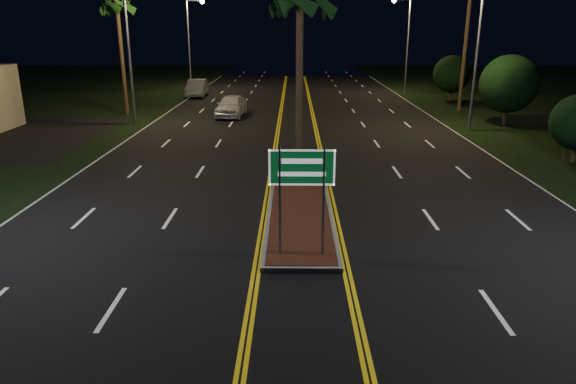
{
  "coord_description": "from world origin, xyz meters",
  "views": [
    {
      "loc": [
        -0.23,
        -10.57,
        6.31
      ],
      "look_at": [
        -0.38,
        3.11,
        1.9
      ],
      "focal_mm": 32.0,
      "sensor_mm": 36.0,
      "label": 1
    }
  ],
  "objects_px": {
    "streetlight_left_far": "(192,34)",
    "streetlight_right_mid": "(472,38)",
    "palm_median": "(300,1)",
    "car_near": "(231,104)",
    "streetlight_left_mid": "(134,38)",
    "shrub_far": "(452,74)",
    "car_far": "(197,86)",
    "palm_left_far": "(117,6)",
    "shrub_mid": "(509,84)",
    "warning_sign": "(568,131)",
    "median_island": "(300,207)",
    "streetlight_right_far": "(405,34)",
    "highway_sign": "(302,178)"
  },
  "relations": [
    {
      "from": "palm_median",
      "to": "car_near",
      "type": "relative_size",
      "value": 1.51
    },
    {
      "from": "median_island",
      "to": "palm_left_far",
      "type": "relative_size",
      "value": 1.16
    },
    {
      "from": "median_island",
      "to": "highway_sign",
      "type": "height_order",
      "value": "highway_sign"
    },
    {
      "from": "highway_sign",
      "to": "streetlight_left_far",
      "type": "bearing_deg",
      "value": 104.44
    },
    {
      "from": "highway_sign",
      "to": "shrub_mid",
      "type": "xyz_separation_m",
      "value": [
        14.0,
        21.2,
        0.32
      ]
    },
    {
      "from": "palm_left_far",
      "to": "car_far",
      "type": "height_order",
      "value": "palm_left_far"
    },
    {
      "from": "median_island",
      "to": "palm_median",
      "type": "bearing_deg",
      "value": 90.0
    },
    {
      "from": "shrub_mid",
      "to": "streetlight_left_mid",
      "type": "bearing_deg",
      "value": 180.0
    },
    {
      "from": "car_near",
      "to": "car_far",
      "type": "xyz_separation_m",
      "value": [
        -4.61,
        11.59,
        0.0
      ]
    },
    {
      "from": "median_island",
      "to": "car_far",
      "type": "height_order",
      "value": "car_far"
    },
    {
      "from": "streetlight_right_mid",
      "to": "warning_sign",
      "type": "bearing_deg",
      "value": -73.47
    },
    {
      "from": "streetlight_left_mid",
      "to": "warning_sign",
      "type": "relative_size",
      "value": 3.81
    },
    {
      "from": "streetlight_left_mid",
      "to": "palm_median",
      "type": "distance_m",
      "value": 17.25
    },
    {
      "from": "warning_sign",
      "to": "median_island",
      "type": "bearing_deg",
      "value": -165.02
    },
    {
      "from": "streetlight_right_mid",
      "to": "car_far",
      "type": "xyz_separation_m",
      "value": [
        -20.05,
        16.9,
        -4.74
      ]
    },
    {
      "from": "palm_median",
      "to": "streetlight_left_far",
      "type": "bearing_deg",
      "value": 107.58
    },
    {
      "from": "median_island",
      "to": "streetlight_left_far",
      "type": "xyz_separation_m",
      "value": [
        -10.61,
        37.0,
        5.57
      ]
    },
    {
      "from": "shrub_far",
      "to": "streetlight_left_mid",
      "type": "bearing_deg",
      "value": -153.82
    },
    {
      "from": "streetlight_left_mid",
      "to": "shrub_far",
      "type": "distance_m",
      "value": 27.4
    },
    {
      "from": "median_island",
      "to": "streetlight_right_far",
      "type": "distance_m",
      "value": 37.0
    },
    {
      "from": "median_island",
      "to": "streetlight_right_far",
      "type": "height_order",
      "value": "streetlight_right_far"
    },
    {
      "from": "highway_sign",
      "to": "car_far",
      "type": "xyz_separation_m",
      "value": [
        -9.44,
        36.1,
        -1.49
      ]
    },
    {
      "from": "palm_median",
      "to": "shrub_mid",
      "type": "xyz_separation_m",
      "value": [
        14.0,
        13.5,
        -4.55
      ]
    },
    {
      "from": "car_near",
      "to": "shrub_mid",
      "type": "bearing_deg",
      "value": -4.96
    },
    {
      "from": "streetlight_left_far",
      "to": "streetlight_right_mid",
      "type": "bearing_deg",
      "value": -46.03
    },
    {
      "from": "highway_sign",
      "to": "streetlight_left_far",
      "type": "distance_m",
      "value": 42.67
    },
    {
      "from": "streetlight_right_far",
      "to": "median_island",
      "type": "bearing_deg",
      "value": -106.87
    },
    {
      "from": "car_far",
      "to": "palm_left_far",
      "type": "bearing_deg",
      "value": -109.35
    },
    {
      "from": "shrub_mid",
      "to": "car_near",
      "type": "xyz_separation_m",
      "value": [
        -18.84,
        3.3,
        -1.81
      ]
    },
    {
      "from": "shrub_far",
      "to": "shrub_mid",
      "type": "bearing_deg",
      "value": -89.05
    },
    {
      "from": "streetlight_left_far",
      "to": "streetlight_right_mid",
      "type": "relative_size",
      "value": 1.0
    },
    {
      "from": "median_island",
      "to": "streetlight_left_far",
      "type": "height_order",
      "value": "streetlight_left_far"
    },
    {
      "from": "streetlight_right_mid",
      "to": "car_far",
      "type": "height_order",
      "value": "streetlight_right_mid"
    },
    {
      "from": "warning_sign",
      "to": "palm_left_far",
      "type": "bearing_deg",
      "value": 138.26
    },
    {
      "from": "highway_sign",
      "to": "shrub_mid",
      "type": "distance_m",
      "value": 25.41
    },
    {
      "from": "shrub_mid",
      "to": "car_far",
      "type": "relative_size",
      "value": 0.84
    },
    {
      "from": "streetlight_right_mid",
      "to": "car_near",
      "type": "relative_size",
      "value": 1.64
    },
    {
      "from": "shrub_far",
      "to": "streetlight_left_far",
      "type": "bearing_deg",
      "value": 161.86
    },
    {
      "from": "highway_sign",
      "to": "palm_median",
      "type": "distance_m",
      "value": 9.11
    },
    {
      "from": "highway_sign",
      "to": "shrub_far",
      "type": "bearing_deg",
      "value": 67.43
    },
    {
      "from": "shrub_far",
      "to": "streetlight_right_mid",
      "type": "bearing_deg",
      "value": -102.82
    },
    {
      "from": "palm_left_far",
      "to": "shrub_far",
      "type": "xyz_separation_m",
      "value": [
        26.6,
        8.0,
        -5.41
      ]
    },
    {
      "from": "shrub_mid",
      "to": "car_far",
      "type": "xyz_separation_m",
      "value": [
        -23.44,
        14.9,
        -1.81
      ]
    },
    {
      "from": "streetlight_left_far",
      "to": "shrub_mid",
      "type": "xyz_separation_m",
      "value": [
        24.61,
        -20.0,
        -2.93
      ]
    },
    {
      "from": "streetlight_left_far",
      "to": "car_far",
      "type": "height_order",
      "value": "streetlight_left_far"
    },
    {
      "from": "shrub_mid",
      "to": "streetlight_right_far",
      "type": "bearing_deg",
      "value": 100.66
    },
    {
      "from": "palm_median",
      "to": "streetlight_right_mid",
      "type": "bearing_deg",
      "value": 47.3
    },
    {
      "from": "palm_left_far",
      "to": "warning_sign",
      "type": "height_order",
      "value": "palm_left_far"
    },
    {
      "from": "streetlight_left_mid",
      "to": "shrub_mid",
      "type": "distance_m",
      "value": 24.79
    },
    {
      "from": "palm_median",
      "to": "shrub_mid",
      "type": "relative_size",
      "value": 1.8
    }
  ]
}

